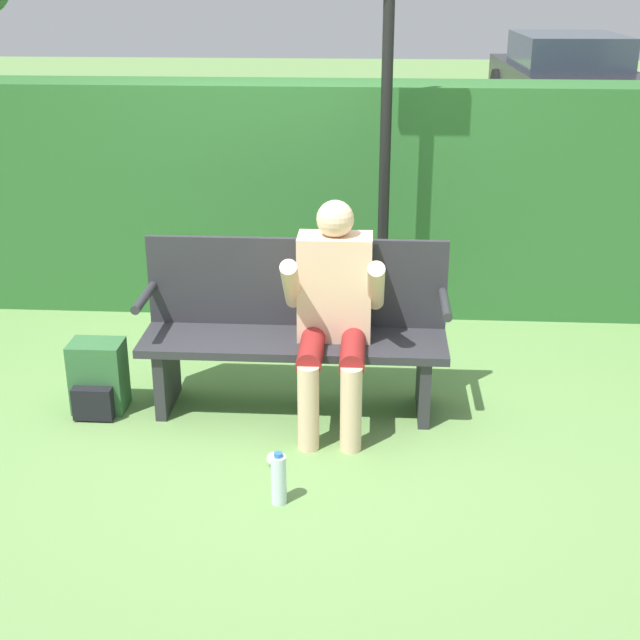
{
  "coord_description": "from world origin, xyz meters",
  "views": [
    {
      "loc": [
        0.43,
        -4.44,
        2.32
      ],
      "look_at": [
        0.15,
        -0.1,
        0.58
      ],
      "focal_mm": 50.0,
      "sensor_mm": 36.0,
      "label": 1
    }
  ],
  "objects_px": {
    "signpost": "(386,120)",
    "parked_car": "(566,80)",
    "person_seated": "(334,306)",
    "park_bench": "(295,328)",
    "water_bottle": "(279,479)",
    "backpack": "(98,379)"
  },
  "relations": [
    {
      "from": "park_bench",
      "to": "water_bottle",
      "type": "xyz_separation_m",
      "value": [
        0.01,
        -1.01,
        -0.34
      ]
    },
    {
      "from": "parked_car",
      "to": "water_bottle",
      "type": "bearing_deg",
      "value": 160.88
    },
    {
      "from": "person_seated",
      "to": "parked_car",
      "type": "xyz_separation_m",
      "value": [
        3.14,
        10.17,
        -0.0
      ]
    },
    {
      "from": "signpost",
      "to": "parked_car",
      "type": "height_order",
      "value": "signpost"
    },
    {
      "from": "park_bench",
      "to": "signpost",
      "type": "height_order",
      "value": "signpost"
    },
    {
      "from": "person_seated",
      "to": "parked_car",
      "type": "relative_size",
      "value": 0.28
    },
    {
      "from": "backpack",
      "to": "parked_car",
      "type": "bearing_deg",
      "value": 66.46
    },
    {
      "from": "signpost",
      "to": "park_bench",
      "type": "bearing_deg",
      "value": -114.72
    },
    {
      "from": "person_seated",
      "to": "signpost",
      "type": "xyz_separation_m",
      "value": [
        0.26,
        1.18,
        0.78
      ]
    },
    {
      "from": "backpack",
      "to": "parked_car",
      "type": "relative_size",
      "value": 0.09
    },
    {
      "from": "water_bottle",
      "to": "park_bench",
      "type": "bearing_deg",
      "value": 90.77
    },
    {
      "from": "person_seated",
      "to": "backpack",
      "type": "distance_m",
      "value": 1.38
    },
    {
      "from": "person_seated",
      "to": "signpost",
      "type": "relative_size",
      "value": 0.48
    },
    {
      "from": "water_bottle",
      "to": "backpack",
      "type": "bearing_deg",
      "value": 141.88
    },
    {
      "from": "backpack",
      "to": "water_bottle",
      "type": "bearing_deg",
      "value": -38.12
    },
    {
      "from": "water_bottle",
      "to": "parked_car",
      "type": "height_order",
      "value": "parked_car"
    },
    {
      "from": "person_seated",
      "to": "parked_car",
      "type": "bearing_deg",
      "value": 72.86
    },
    {
      "from": "parked_car",
      "to": "signpost",
      "type": "bearing_deg",
      "value": 159.97
    },
    {
      "from": "person_seated",
      "to": "park_bench",
      "type": "bearing_deg",
      "value": 147.77
    },
    {
      "from": "person_seated",
      "to": "water_bottle",
      "type": "distance_m",
      "value": 1.04
    },
    {
      "from": "backpack",
      "to": "park_bench",
      "type": "bearing_deg",
      "value": 8.09
    },
    {
      "from": "park_bench",
      "to": "signpost",
      "type": "distance_m",
      "value": 1.5
    }
  ]
}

